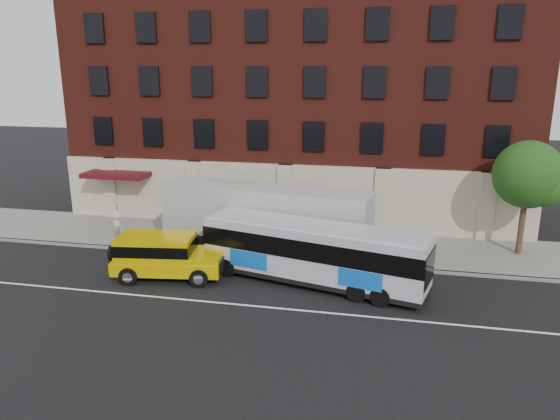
% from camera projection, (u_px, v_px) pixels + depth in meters
% --- Properties ---
extents(ground, '(120.00, 120.00, 0.00)m').
position_uv_depth(ground, '(232.00, 309.00, 22.43)').
color(ground, black).
rests_on(ground, ground).
extents(sidewalk, '(60.00, 6.00, 0.15)m').
position_uv_depth(sidewalk, '(276.00, 241.00, 30.91)').
color(sidewalk, gray).
rests_on(sidewalk, ground).
extents(kerb, '(60.00, 0.25, 0.15)m').
position_uv_depth(kerb, '(264.00, 259.00, 28.07)').
color(kerb, gray).
rests_on(kerb, ground).
extents(lane_line, '(60.00, 0.12, 0.01)m').
position_uv_depth(lane_line, '(235.00, 304.00, 22.90)').
color(lane_line, white).
rests_on(lane_line, ground).
extents(building, '(30.00, 12.10, 15.00)m').
position_uv_depth(building, '(299.00, 103.00, 36.38)').
color(building, '#5A1C15').
rests_on(building, sidewalk).
extents(sign_pole, '(0.30, 0.20, 2.50)m').
position_uv_depth(sign_pole, '(118.00, 224.00, 29.51)').
color(sign_pole, slate).
rests_on(sign_pole, ground).
extents(street_tree, '(3.60, 3.60, 6.20)m').
position_uv_depth(street_tree, '(529.00, 177.00, 27.55)').
color(street_tree, '#3C2A1E').
rests_on(street_tree, sidewalk).
extents(city_bus, '(11.07, 4.93, 2.97)m').
position_uv_depth(city_bus, '(313.00, 251.00, 24.67)').
color(city_bus, '#B7B9C3').
rests_on(city_bus, ground).
extents(yellow_suv, '(5.71, 3.00, 2.13)m').
position_uv_depth(yellow_suv, '(163.00, 254.00, 25.53)').
color(yellow_suv, '#D9B200').
rests_on(yellow_suv, ground).
extents(shipping_container, '(11.76, 4.31, 3.84)m').
position_uv_depth(shipping_container, '(264.00, 222.00, 28.39)').
color(shipping_container, black).
rests_on(shipping_container, ground).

